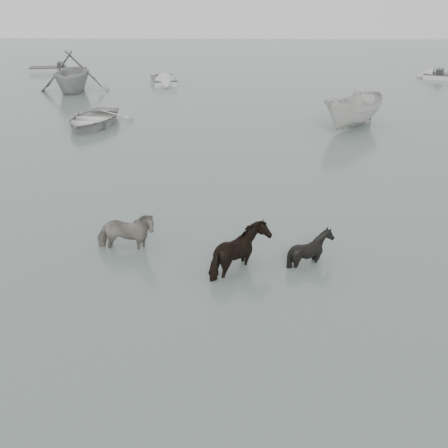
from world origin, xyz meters
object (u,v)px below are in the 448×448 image
Objects in this scene: pony_pinto at (125,225)px; rowboat_lead at (92,117)px; pony_black at (311,240)px; pony_dark at (241,243)px.

rowboat_lead is at bearing 18.34° from pony_pinto.
rowboat_lead is at bearing 43.50° from pony_black.
pony_pinto is at bearing 81.67° from pony_dark.
rowboat_lead is (-7.55, 15.47, -0.27)m from pony_dark.
pony_black is 0.26× the size of rowboat_lead.
pony_dark is at bearing -109.58° from pony_pinto.
rowboat_lead is (-4.52, 14.34, -0.19)m from pony_pinto.
pony_pinto reaches higher than pony_black.
pony_pinto is 1.32× the size of pony_black.
pony_pinto is 0.34× the size of rowboat_lead.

